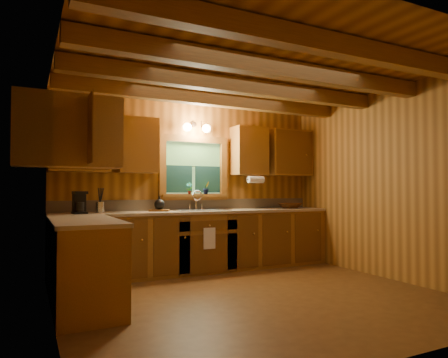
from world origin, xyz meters
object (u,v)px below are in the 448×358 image
(wicker_basket, at_px, (290,206))
(cutting_board, at_px, (159,210))
(sink, at_px, (200,213))
(coffee_maker, at_px, (79,203))

(wicker_basket, bearing_deg, cutting_board, 177.92)
(sink, relative_size, cutting_board, 2.94)
(wicker_basket, bearing_deg, sink, 179.10)
(coffee_maker, height_order, wicker_basket, coffee_maker)
(sink, distance_m, wicker_basket, 1.61)
(cutting_board, xyz_separation_m, wicker_basket, (2.22, -0.08, 0.03))
(coffee_maker, xyz_separation_m, wicker_basket, (3.33, 0.04, -0.10))
(sink, height_order, cutting_board, sink)
(coffee_maker, xyz_separation_m, cutting_board, (1.10, 0.12, -0.13))
(sink, relative_size, wicker_basket, 2.29)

